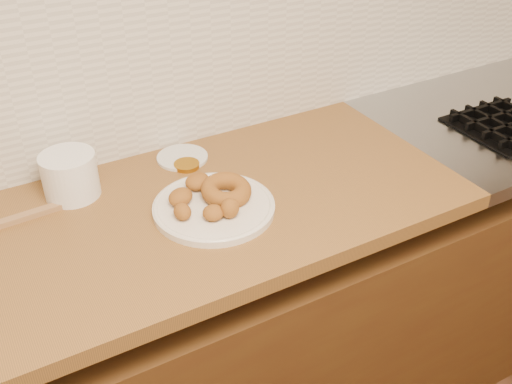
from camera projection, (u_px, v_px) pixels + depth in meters
base_cabinet at (248, 336)px, 1.74m from camera, size 3.60×0.60×0.77m
backsplash at (189, 33)px, 1.51m from camera, size 3.60×0.02×0.60m
donut_plate at (214, 208)px, 1.38m from camera, size 0.28×0.28×0.02m
ring_donut at (226, 190)px, 1.39m from camera, size 0.16×0.16×0.05m
fried_dough_chunks at (199, 199)px, 1.36m from camera, size 0.14×0.21×0.05m
plastic_tub at (70, 175)px, 1.41m from camera, size 0.17×0.17×0.11m
tub_lid at (182, 157)px, 1.57m from camera, size 0.15×0.15×0.01m
brass_jar_lid at (187, 165)px, 1.54m from camera, size 0.08×0.08×0.01m
wooden_utensil at (33, 214)px, 1.36m from camera, size 0.18×0.03×0.01m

